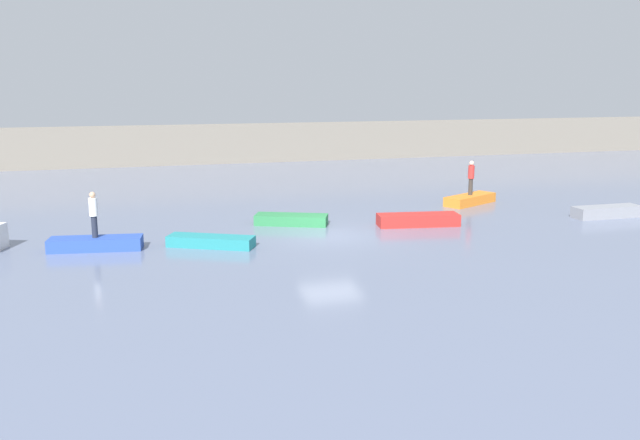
# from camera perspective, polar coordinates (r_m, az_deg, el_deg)

# --- Properties ---
(ground_plane) EXTENTS (120.00, 120.00, 0.00)m
(ground_plane) POSITION_cam_1_polar(r_m,az_deg,el_deg) (27.87, 0.92, -1.36)
(ground_plane) COLOR slate
(embankment_wall) EXTENTS (80.00, 1.20, 3.01)m
(embankment_wall) POSITION_cam_1_polar(r_m,az_deg,el_deg) (52.93, -7.25, 6.51)
(embankment_wall) COLOR gray
(embankment_wall) RESTS_ON ground_plane
(rowboat_blue) EXTENTS (3.57, 1.46, 0.49)m
(rowboat_blue) POSITION_cam_1_polar(r_m,az_deg,el_deg) (26.95, -18.62, -1.92)
(rowboat_blue) COLOR #2B4CAD
(rowboat_blue) RESTS_ON ground_plane
(rowboat_teal) EXTENTS (3.44, 2.35, 0.43)m
(rowboat_teal) POSITION_cam_1_polar(r_m,az_deg,el_deg) (26.36, -9.31, -1.81)
(rowboat_teal) COLOR teal
(rowboat_teal) RESTS_ON ground_plane
(rowboat_green) EXTENTS (3.39, 2.22, 0.45)m
(rowboat_green) POSITION_cam_1_polar(r_m,az_deg,el_deg) (30.01, -2.47, 0.03)
(rowboat_green) COLOR #2D7F47
(rowboat_green) RESTS_ON ground_plane
(rowboat_red) EXTENTS (3.74, 1.57, 0.53)m
(rowboat_red) POSITION_cam_1_polar(r_m,az_deg,el_deg) (30.10, 8.38, 0.02)
(rowboat_red) COLOR red
(rowboat_red) RESTS_ON ground_plane
(rowboat_orange) EXTENTS (3.37, 2.42, 0.49)m
(rowboat_orange) POSITION_cam_1_polar(r_m,az_deg,el_deg) (35.81, 12.70, 1.72)
(rowboat_orange) COLOR orange
(rowboat_orange) RESTS_ON ground_plane
(rowboat_grey) EXTENTS (3.35, 0.95, 0.54)m
(rowboat_grey) POSITION_cam_1_polar(r_m,az_deg,el_deg) (34.39, 23.32, 0.66)
(rowboat_grey) COLOR gray
(rowboat_grey) RESTS_ON ground_plane
(person_white_shirt) EXTENTS (0.32, 0.32, 1.77)m
(person_white_shirt) POSITION_cam_1_polar(r_m,az_deg,el_deg) (26.69, -18.79, 0.63)
(person_white_shirt) COLOR #232838
(person_white_shirt) RESTS_ON rowboat_blue
(person_red_shirt) EXTENTS (0.32, 0.32, 1.79)m
(person_red_shirt) POSITION_cam_1_polar(r_m,az_deg,el_deg) (35.62, 12.79, 3.70)
(person_red_shirt) COLOR #38332D
(person_red_shirt) RESTS_ON rowboat_orange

